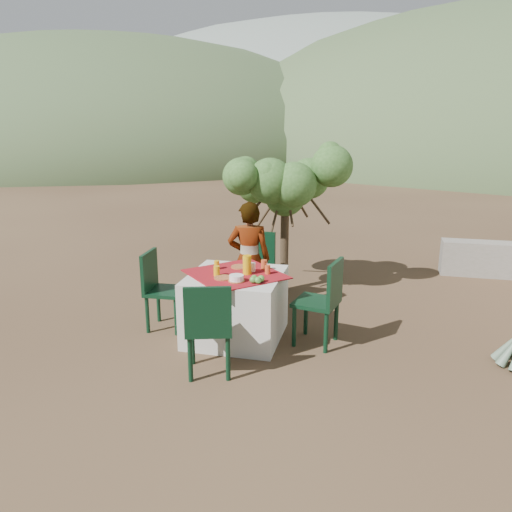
{
  "coord_description": "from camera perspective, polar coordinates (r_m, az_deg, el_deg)",
  "views": [
    {
      "loc": [
        1.2,
        -4.89,
        2.41
      ],
      "look_at": [
        -0.12,
        0.61,
        0.87
      ],
      "focal_mm": 35.0,
      "sensor_mm": 36.0,
      "label": 1
    }
  ],
  "objects": [
    {
      "name": "chair_right",
      "position": [
        5.48,
        7.74,
        -4.84
      ],
      "size": [
        0.54,
        0.54,
        0.97
      ],
      "rotation": [
        0.0,
        0.0,
        4.5
      ],
      "color": "black",
      "rests_on": "ground"
    },
    {
      "name": "napkin_holder",
      "position": [
        5.61,
        -0.51,
        -1.27
      ],
      "size": [
        0.08,
        0.05,
        0.1
      ],
      "primitive_type": "cube",
      "rotation": [
        0.0,
        0.0,
        -0.01
      ],
      "color": "white",
      "rests_on": "table"
    },
    {
      "name": "chair_far",
      "position": [
        6.64,
        0.0,
        -1.05
      ],
      "size": [
        0.49,
        0.49,
        0.98
      ],
      "rotation": [
        0.0,
        0.0,
        -0.1
      ],
      "color": "black",
      "rests_on": "ground"
    },
    {
      "name": "shrub_tree",
      "position": [
        7.04,
        3.91,
        7.5
      ],
      "size": [
        1.57,
        1.55,
        1.85
      ],
      "color": "#473823",
      "rests_on": "ground"
    },
    {
      "name": "jar_right",
      "position": [
        5.7,
        0.92,
        -0.98
      ],
      "size": [
        0.07,
        0.07,
        0.11
      ],
      "primitive_type": "cylinder",
      "color": "#D15124",
      "rests_on": "table"
    },
    {
      "name": "white_bowl",
      "position": [
        5.27,
        -2.25,
        -2.49
      ],
      "size": [
        0.15,
        0.15,
        0.06
      ],
      "primitive_type": "cylinder",
      "color": "white",
      "rests_on": "bowl_plate"
    },
    {
      "name": "hill_near_left",
      "position": [
        39.89,
        -15.63,
        11.26
      ],
      "size": [
        40.0,
        40.0,
        16.0
      ],
      "primitive_type": "ellipsoid",
      "color": "#374C2A",
      "rests_on": "ground"
    },
    {
      "name": "chair_left",
      "position": [
        5.99,
        -10.99,
        -3.42
      ],
      "size": [
        0.45,
        0.45,
        0.94
      ],
      "rotation": [
        0.0,
        0.0,
        1.62
      ],
      "color": "black",
      "rests_on": "ground"
    },
    {
      "name": "glass_near",
      "position": [
        5.47,
        -4.51,
        -1.71
      ],
      "size": [
        0.07,
        0.07,
        0.11
      ],
      "primitive_type": "cylinder",
      "color": "#E6AB0E",
      "rests_on": "table"
    },
    {
      "name": "juice_pitcher",
      "position": [
        5.5,
        -1.02,
        -1.01
      ],
      "size": [
        0.1,
        0.1,
        0.21
      ],
      "primitive_type": "cylinder",
      "color": "#E6AB0E",
      "rests_on": "table"
    },
    {
      "name": "fruit_cluster",
      "position": [
        5.23,
        0.06,
        -2.67
      ],
      "size": [
        0.15,
        0.13,
        0.07
      ],
      "color": "#4C9134",
      "rests_on": "table"
    },
    {
      "name": "plate_near",
      "position": [
        5.39,
        -3.76,
        -2.5
      ],
      "size": [
        0.2,
        0.2,
        0.01
      ],
      "primitive_type": "cylinder",
      "color": "brown",
      "rests_on": "table"
    },
    {
      "name": "glass_far",
      "position": [
        5.72,
        -4.51,
        -1.02
      ],
      "size": [
        0.06,
        0.06,
        0.1
      ],
      "primitive_type": "cylinder",
      "color": "#E6AB0E",
      "rests_on": "table"
    },
    {
      "name": "person",
      "position": [
        6.22,
        -0.8,
        -0.39
      ],
      "size": [
        0.59,
        0.44,
        1.46
      ],
      "primitive_type": "imported",
      "rotation": [
        0.0,
        0.0,
        3.32
      ],
      "color": "#8C6651",
      "rests_on": "ground"
    },
    {
      "name": "ground",
      "position": [
        5.58,
        -0.29,
        -10.33
      ],
      "size": [
        160.0,
        160.0,
        0.0
      ],
      "primitive_type": "plane",
      "color": "#382619",
      "rests_on": "ground"
    },
    {
      "name": "hill_far_center",
      "position": [
        57.17,
        8.46,
        12.7
      ],
      "size": [
        60.0,
        60.0,
        24.0
      ],
      "primitive_type": "ellipsoid",
      "color": "slate",
      "rests_on": "ground"
    },
    {
      "name": "table",
      "position": [
        5.67,
        -2.32,
        -5.7
      ],
      "size": [
        1.3,
        1.3,
        0.76
      ],
      "color": "beige",
      "rests_on": "ground"
    },
    {
      "name": "plate_far",
      "position": [
        5.78,
        -1.88,
        -1.24
      ],
      "size": [
        0.2,
        0.2,
        0.01
      ],
      "primitive_type": "cylinder",
      "color": "brown",
      "rests_on": "table"
    },
    {
      "name": "bowl_plate",
      "position": [
        5.28,
        -2.24,
        -2.85
      ],
      "size": [
        0.18,
        0.18,
        0.01
      ],
      "primitive_type": "cylinder",
      "color": "brown",
      "rests_on": "table"
    },
    {
      "name": "jar_left",
      "position": [
        5.52,
        1.34,
        -1.56
      ],
      "size": [
        0.06,
        0.06,
        0.1
      ],
      "primitive_type": "cylinder",
      "color": "#D15124",
      "rests_on": "table"
    },
    {
      "name": "chair_near",
      "position": [
        4.8,
        -5.43,
        -7.9
      ],
      "size": [
        0.55,
        0.55,
        0.95
      ],
      "rotation": [
        0.0,
        0.0,
        3.44
      ],
      "color": "black",
      "rests_on": "ground"
    }
  ]
}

